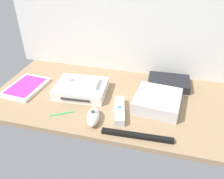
{
  "coord_description": "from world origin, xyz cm",
  "views": [
    {
      "loc": [
        19.38,
        -75.52,
        55.03
      ],
      "look_at": [
        0.0,
        0.0,
        4.0
      ],
      "focal_mm": 36.71,
      "sensor_mm": 36.0,
      "label": 1
    }
  ],
  "objects_px": {
    "game_console": "(81,89)",
    "stylus_pen": "(62,113)",
    "mini_computer": "(158,101)",
    "remote_wand": "(119,111)",
    "remote_classic_pad": "(81,83)",
    "remote_nunchuk": "(93,117)",
    "network_router": "(169,82)",
    "sensor_bar": "(137,136)",
    "game_case": "(26,87)"
  },
  "relations": [
    {
      "from": "game_console",
      "to": "mini_computer",
      "type": "height_order",
      "value": "mini_computer"
    },
    {
      "from": "game_case",
      "to": "remote_nunchuk",
      "type": "distance_m",
      "value": 0.38
    },
    {
      "from": "mini_computer",
      "to": "stylus_pen",
      "type": "relative_size",
      "value": 2.06
    },
    {
      "from": "remote_nunchuk",
      "to": "stylus_pen",
      "type": "relative_size",
      "value": 1.19
    },
    {
      "from": "network_router",
      "to": "remote_classic_pad",
      "type": "distance_m",
      "value": 0.39
    },
    {
      "from": "remote_wand",
      "to": "remote_nunchuk",
      "type": "relative_size",
      "value": 1.43
    },
    {
      "from": "game_case",
      "to": "stylus_pen",
      "type": "height_order",
      "value": "game_case"
    },
    {
      "from": "game_case",
      "to": "sensor_bar",
      "type": "bearing_deg",
      "value": -13.58
    },
    {
      "from": "game_console",
      "to": "remote_nunchuk",
      "type": "bearing_deg",
      "value": -60.48
    },
    {
      "from": "remote_classic_pad",
      "to": "remote_nunchuk",
      "type": "bearing_deg",
      "value": -60.91
    },
    {
      "from": "network_router",
      "to": "sensor_bar",
      "type": "xyz_separation_m",
      "value": [
        -0.08,
        -0.35,
        -0.01
      ]
    },
    {
      "from": "game_case",
      "to": "remote_classic_pad",
      "type": "bearing_deg",
      "value": 9.98
    },
    {
      "from": "remote_wand",
      "to": "stylus_pen",
      "type": "xyz_separation_m",
      "value": [
        -0.21,
        -0.05,
        -0.01
      ]
    },
    {
      "from": "network_router",
      "to": "remote_classic_pad",
      "type": "relative_size",
      "value": 1.22
    },
    {
      "from": "mini_computer",
      "to": "remote_wand",
      "type": "distance_m",
      "value": 0.16
    },
    {
      "from": "game_console",
      "to": "game_case",
      "type": "relative_size",
      "value": 1.1
    },
    {
      "from": "game_case",
      "to": "remote_classic_pad",
      "type": "height_order",
      "value": "remote_classic_pad"
    },
    {
      "from": "stylus_pen",
      "to": "game_console",
      "type": "bearing_deg",
      "value": 82.0
    },
    {
      "from": "sensor_bar",
      "to": "stylus_pen",
      "type": "bearing_deg",
      "value": 167.69
    },
    {
      "from": "game_case",
      "to": "remote_wand",
      "type": "relative_size",
      "value": 1.32
    },
    {
      "from": "game_console",
      "to": "sensor_bar",
      "type": "distance_m",
      "value": 0.34
    },
    {
      "from": "game_case",
      "to": "network_router",
      "type": "distance_m",
      "value": 0.63
    },
    {
      "from": "game_case",
      "to": "network_router",
      "type": "height_order",
      "value": "network_router"
    },
    {
      "from": "remote_wand",
      "to": "network_router",
      "type": "bearing_deg",
      "value": 43.14
    },
    {
      "from": "game_console",
      "to": "game_case",
      "type": "distance_m",
      "value": 0.25
    },
    {
      "from": "stylus_pen",
      "to": "network_router",
      "type": "bearing_deg",
      "value": 38.75
    },
    {
      "from": "game_case",
      "to": "stylus_pen",
      "type": "relative_size",
      "value": 2.23
    },
    {
      "from": "remote_wand",
      "to": "mini_computer",
      "type": "bearing_deg",
      "value": 18.81
    },
    {
      "from": "remote_nunchuk",
      "to": "game_console",
      "type": "bearing_deg",
      "value": 112.25
    },
    {
      "from": "game_console",
      "to": "remote_classic_pad",
      "type": "bearing_deg",
      "value": -69.26
    },
    {
      "from": "game_console",
      "to": "remote_classic_pad",
      "type": "distance_m",
      "value": 0.03
    },
    {
      "from": "game_console",
      "to": "stylus_pen",
      "type": "distance_m",
      "value": 0.15
    },
    {
      "from": "remote_classic_pad",
      "to": "stylus_pen",
      "type": "relative_size",
      "value": 1.67
    },
    {
      "from": "game_console",
      "to": "remote_wand",
      "type": "height_order",
      "value": "game_console"
    },
    {
      "from": "network_router",
      "to": "mini_computer",
      "type": "bearing_deg",
      "value": -103.77
    },
    {
      "from": "remote_wand",
      "to": "game_case",
      "type": "bearing_deg",
      "value": 158.37
    },
    {
      "from": "remote_classic_pad",
      "to": "game_console",
      "type": "bearing_deg",
      "value": 110.06
    },
    {
      "from": "remote_nunchuk",
      "to": "remote_classic_pad",
      "type": "bearing_deg",
      "value": 112.49
    },
    {
      "from": "sensor_bar",
      "to": "remote_wand",
      "type": "bearing_deg",
      "value": 125.95
    },
    {
      "from": "stylus_pen",
      "to": "remote_classic_pad",
      "type": "bearing_deg",
      "value": 80.93
    },
    {
      "from": "mini_computer",
      "to": "remote_wand",
      "type": "bearing_deg",
      "value": -148.47
    },
    {
      "from": "network_router",
      "to": "remote_wand",
      "type": "relative_size",
      "value": 1.21
    },
    {
      "from": "mini_computer",
      "to": "game_case",
      "type": "relative_size",
      "value": 0.92
    },
    {
      "from": "remote_wand",
      "to": "stylus_pen",
      "type": "relative_size",
      "value": 1.69
    },
    {
      "from": "sensor_bar",
      "to": "stylus_pen",
      "type": "xyz_separation_m",
      "value": [
        -0.29,
        0.05,
        -0.0
      ]
    },
    {
      "from": "mini_computer",
      "to": "remote_nunchuk",
      "type": "bearing_deg",
      "value": -145.93
    },
    {
      "from": "remote_wand",
      "to": "remote_classic_pad",
      "type": "height_order",
      "value": "remote_classic_pad"
    },
    {
      "from": "game_console",
      "to": "remote_nunchuk",
      "type": "height_order",
      "value": "remote_nunchuk"
    },
    {
      "from": "remote_classic_pad",
      "to": "sensor_bar",
      "type": "xyz_separation_m",
      "value": [
        0.27,
        -0.2,
        -0.05
      ]
    },
    {
      "from": "mini_computer",
      "to": "remote_classic_pad",
      "type": "distance_m",
      "value": 0.32
    }
  ]
}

